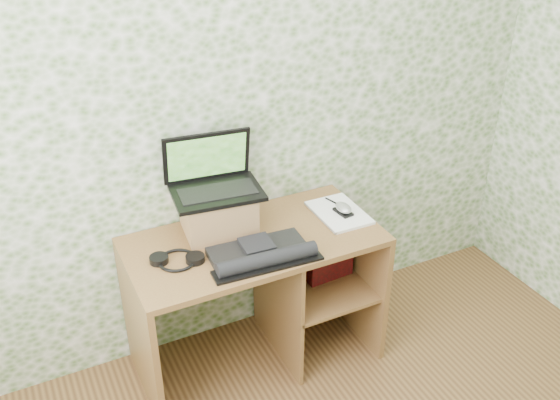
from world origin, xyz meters
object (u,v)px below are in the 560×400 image
laptop (213,178)px  notepad (339,213)px  riser (218,212)px  keyboard (262,254)px  desk (267,277)px

laptop → notepad: laptop is taller
riser → notepad: (0.59, -0.13, -0.09)m
laptop → keyboard: 0.43m
desk → laptop: laptop is taller
riser → notepad: size_ratio=1.01×
riser → laptop: bearing=90.0°
laptop → notepad: (0.59, -0.17, -0.25)m
desk → laptop: 0.59m
desk → laptop: size_ratio=2.72×
riser → notepad: riser is taller
desk → notepad: (0.40, -0.01, 0.28)m
keyboard → notepad: size_ratio=1.57×
desk → keyboard: keyboard is taller
riser → keyboard: size_ratio=0.64×
riser → laptop: size_ratio=0.74×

